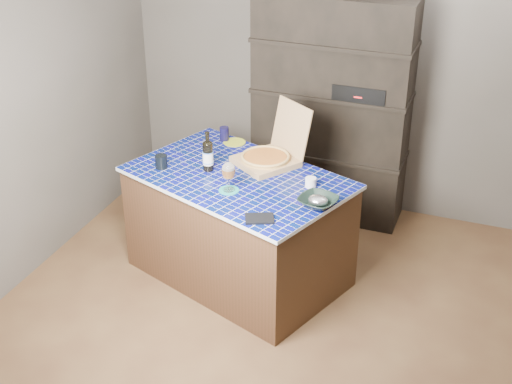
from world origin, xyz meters
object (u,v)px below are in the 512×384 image
at_px(mead_bottle, 208,155).
at_px(dvd_case, 259,219).
at_px(wine_glass, 228,171).
at_px(pizza_box, 268,156).
at_px(kitchen_island, 239,227).
at_px(bowl, 318,202).

relative_size(mead_bottle, dvd_case, 1.64).
xyz_separation_m(wine_glass, dvd_case, (0.31, -0.27, -0.13)).
bearing_deg(wine_glass, mead_bottle, 137.29).
bearing_deg(dvd_case, pizza_box, 172.47).
height_order(mead_bottle, wine_glass, mead_bottle).
relative_size(pizza_box, dvd_case, 3.33).
relative_size(wine_glass, dvd_case, 1.15).
relative_size(kitchen_island, dvd_case, 9.75).
bearing_deg(kitchen_island, dvd_case, -34.97).
relative_size(pizza_box, bowl, 2.43).
height_order(wine_glass, dvd_case, wine_glass).
distance_m(pizza_box, mead_bottle, 0.43).
xyz_separation_m(dvd_case, bowl, (0.28, 0.29, 0.02)).
distance_m(kitchen_island, dvd_case, 0.72).
distance_m(kitchen_island, wine_glass, 0.58).
bearing_deg(mead_bottle, pizza_box, 34.57).
bearing_deg(mead_bottle, dvd_case, -41.72).
height_order(pizza_box, bowl, pizza_box).
xyz_separation_m(mead_bottle, bowl, (0.84, -0.21, -0.08)).
bearing_deg(pizza_box, kitchen_island, -81.77).
xyz_separation_m(kitchen_island, dvd_case, (0.34, -0.49, 0.40)).
xyz_separation_m(wine_glass, bowl, (0.59, 0.02, -0.11)).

